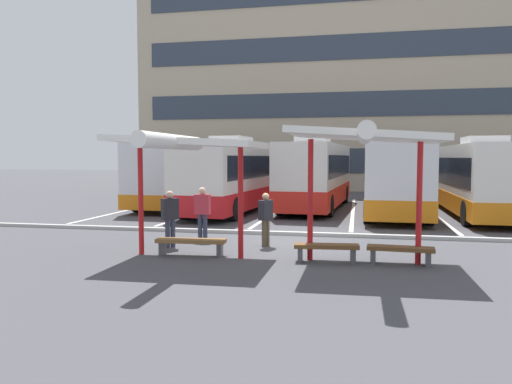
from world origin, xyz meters
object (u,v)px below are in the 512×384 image
object	(u,v)px
coach_bus_4	(475,179)
bench_0	(191,243)
waiting_passenger_2	(202,210)
coach_bus_2	(317,176)
bench_2	(400,251)
coach_bus_1	(242,177)
bench_1	(326,249)
waiting_passenger_1	(266,216)
waiting_shelter_1	(365,139)
coach_bus_0	(187,174)
coach_bus_3	(394,176)
waiting_shelter_0	(186,145)
waiting_passenger_0	(170,215)

from	to	relation	value
coach_bus_4	bench_0	size ratio (longest dim) A/B	6.55
waiting_passenger_2	coach_bus_4	bearing A→B (deg)	43.66
coach_bus_2	waiting_passenger_2	distance (m)	10.93
coach_bus_4	bench_2	xyz separation A→B (m)	(-4.30, -12.13, -1.29)
coach_bus_2	coach_bus_1	bearing A→B (deg)	-163.31
coach_bus_2	bench_1	distance (m)	13.18
waiting_passenger_1	waiting_passenger_2	size ratio (longest dim) A/B	0.94
waiting_shelter_1	coach_bus_2	bearing A→B (deg)	99.59
coach_bus_2	coach_bus_0	bearing A→B (deg)	179.00
coach_bus_3	bench_0	xyz separation A→B (m)	(-6.08, -11.98, -1.39)
bench_0	waiting_shelter_0	bearing A→B (deg)	-90.00
coach_bus_1	bench_1	world-z (taller)	coach_bus_1
bench_2	waiting_passenger_1	xyz separation A→B (m)	(-3.71, 1.83, 0.57)
bench_0	waiting_passenger_0	xyz separation A→B (m)	(-0.99, 1.03, 0.62)
bench_2	waiting_passenger_2	distance (m)	6.38
coach_bus_4	waiting_shelter_1	xyz separation A→B (m)	(-5.20, -12.27, 1.47)
coach_bus_1	waiting_shelter_0	world-z (taller)	coach_bus_1
bench_1	waiting_passenger_2	bearing A→B (deg)	148.54
coach_bus_2	coach_bus_4	xyz separation A→B (m)	(7.42, -0.87, -0.05)
coach_bus_2	waiting_passenger_0	distance (m)	12.39
waiting_shelter_0	waiting_passenger_0	distance (m)	2.61
coach_bus_0	waiting_passenger_0	size ratio (longest dim) A/B	6.30
coach_bus_0	bench_1	size ratio (longest dim) A/B	6.34
coach_bus_2	coach_bus_3	size ratio (longest dim) A/B	0.86
waiting_shelter_1	waiting_passenger_1	distance (m)	4.06
coach_bus_1	waiting_passenger_2	xyz separation A→B (m)	(0.95, -9.46, -0.68)
waiting_shelter_0	bench_1	size ratio (longest dim) A/B	2.70
coach_bus_4	bench_2	bearing A→B (deg)	-109.51
waiting_shelter_0	waiting_passenger_2	bearing A→B (deg)	99.11
coach_bus_3	waiting_passenger_1	distance (m)	11.12
coach_bus_3	waiting_passenger_1	world-z (taller)	coach_bus_3
waiting_passenger_0	waiting_passenger_1	distance (m)	2.80
coach_bus_0	bench_0	size ratio (longest dim) A/B	5.50
bench_2	waiting_passenger_0	xyz separation A→B (m)	(-6.41, 1.08, 0.63)
coach_bus_3	bench_0	bearing A→B (deg)	-116.90
coach_bus_3	waiting_passenger_2	bearing A→B (deg)	-124.22
coach_bus_1	coach_bus_2	bearing A→B (deg)	16.69
coach_bus_2	waiting_shelter_1	world-z (taller)	coach_bus_2
coach_bus_2	bench_0	size ratio (longest dim) A/B	5.46
waiting_passenger_2	coach_bus_2	bearing A→B (deg)	75.49
coach_bus_2	waiting_shelter_0	distance (m)	13.55
bench_1	waiting_passenger_1	distance (m)	2.73
coach_bus_2	waiting_passenger_2	xyz separation A→B (m)	(-2.73, -10.56, -0.69)
waiting_shelter_1	bench_0	bearing A→B (deg)	177.70
coach_bus_0	waiting_passenger_0	world-z (taller)	coach_bus_0
coach_bus_1	coach_bus_2	world-z (taller)	coach_bus_2
waiting_passenger_1	waiting_shelter_1	bearing A→B (deg)	-35.05
waiting_passenger_0	waiting_passenger_1	bearing A→B (deg)	15.65
coach_bus_2	bench_1	xyz separation A→B (m)	(1.32, -13.04, -1.34)
waiting_passenger_0	coach_bus_2	bearing A→B (deg)	74.60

